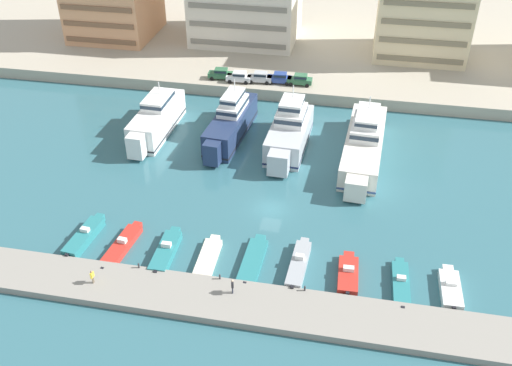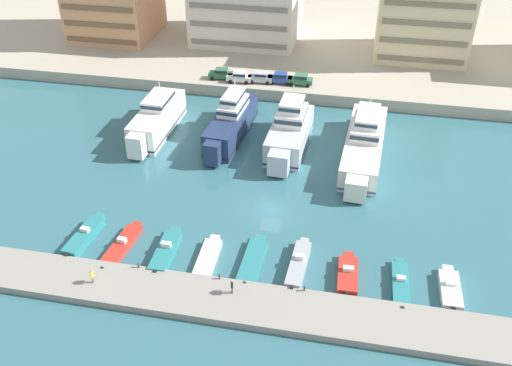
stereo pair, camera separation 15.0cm
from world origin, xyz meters
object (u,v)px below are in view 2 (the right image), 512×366
at_px(car_blue_center_left, 280,78).
at_px(pedestrian_mid_deck, 92,275).
at_px(motorboat_grey_center_right, 298,264).
at_px(car_green_far_left, 221,73).
at_px(motorboat_cream_center_left, 207,260).
at_px(car_white_left, 239,77).
at_px(pedestrian_near_edge, 232,285).
at_px(yacht_silver_mid_left, 290,131).
at_px(motorboat_teal_far_left, 85,236).
at_px(car_silver_mid_left, 260,77).
at_px(motorboat_red_left, 121,246).
at_px(motorboat_teal_right, 400,284).
at_px(motorboat_teal_mid_left, 166,251).
at_px(car_green_center, 300,79).
at_px(motorboat_white_far_right, 450,289).
at_px(motorboat_red_mid_right, 348,275).
at_px(yacht_navy_left, 231,122).
at_px(yacht_ivory_center_left, 364,142).
at_px(yacht_white_far_left, 157,119).
at_px(motorboat_teal_center, 253,261).

bearing_deg(car_blue_center_left, pedestrian_mid_deck, -103.14).
distance_m(motorboat_grey_center_right, car_green_far_left, 45.75).
distance_m(car_green_far_left, pedestrian_mid_deck, 48.64).
bearing_deg(motorboat_cream_center_left, car_blue_center_left, 88.59).
xyz_separation_m(car_white_left, pedestrian_near_edge, (9.54, -46.60, -1.07)).
height_order(yacht_silver_mid_left, motorboat_teal_far_left, yacht_silver_mid_left).
distance_m(car_white_left, car_silver_mid_left, 3.50).
xyz_separation_m(motorboat_red_left, car_silver_mid_left, (7.77, 42.21, 2.51)).
relative_size(motorboat_red_left, motorboat_teal_right, 1.14).
distance_m(yacht_silver_mid_left, motorboat_teal_mid_left, 27.49).
bearing_deg(car_blue_center_left, motorboat_cream_center_left, -91.41).
relative_size(car_green_center, pedestrian_near_edge, 2.37).
xyz_separation_m(motorboat_white_far_right, car_green_center, (-20.93, 42.34, 2.47)).
distance_m(motorboat_red_mid_right, car_green_center, 43.73).
xyz_separation_m(motorboat_teal_far_left, motorboat_teal_mid_left, (9.83, -0.59, -0.07)).
relative_size(yacht_navy_left, motorboat_white_far_right, 2.80).
xyz_separation_m(yacht_navy_left, car_silver_mid_left, (1.46, 15.35, 0.51)).
bearing_deg(motorboat_grey_center_right, yacht_navy_left, 117.21).
height_order(motorboat_cream_center_left, car_green_center, car_green_center).
relative_size(yacht_ivory_center_left, motorboat_red_left, 2.64).
height_order(yacht_ivory_center_left, motorboat_teal_mid_left, yacht_ivory_center_left).
bearing_deg(pedestrian_mid_deck, yacht_silver_mid_left, 64.13).
xyz_separation_m(car_green_far_left, pedestrian_mid_deck, (-1.38, -48.61, -1.14)).
bearing_deg(motorboat_white_far_right, car_silver_mid_left, 123.30).
xyz_separation_m(motorboat_teal_right, car_silver_mid_left, (-22.65, 42.32, 2.50)).
xyz_separation_m(yacht_silver_mid_left, motorboat_teal_right, (15.33, -25.76, -2.05)).
relative_size(motorboat_teal_far_left, motorboat_teal_mid_left, 1.00).
bearing_deg(car_white_left, car_green_center, 4.94).
bearing_deg(yacht_white_far_left, motorboat_teal_mid_left, -68.99).
height_order(yacht_white_far_left, yacht_silver_mid_left, yacht_silver_mid_left).
bearing_deg(motorboat_teal_mid_left, motorboat_red_left, -179.14).
bearing_deg(yacht_white_far_left, pedestrian_near_edge, -58.97).
distance_m(motorboat_teal_far_left, pedestrian_near_edge, 19.35).
xyz_separation_m(motorboat_teal_far_left, motorboat_teal_right, (35.06, -0.77, -0.16)).
distance_m(yacht_white_far_left, motorboat_teal_far_left, 25.36).
bearing_deg(car_green_far_left, car_white_left, -11.71).
bearing_deg(car_green_center, pedestrian_near_edge, -90.71).
height_order(motorboat_teal_far_left, motorboat_red_mid_right, motorboat_teal_far_left).
height_order(motorboat_cream_center_left, motorboat_teal_center, motorboat_teal_center).
bearing_deg(car_green_far_left, motorboat_white_far_right, -50.82).
height_order(car_green_center, pedestrian_mid_deck, car_green_center).
bearing_deg(motorboat_white_far_right, car_green_center, 116.30).
bearing_deg(yacht_white_far_left, car_green_center, 40.84).
bearing_deg(pedestrian_near_edge, motorboat_teal_far_left, 163.15).
bearing_deg(car_blue_center_left, motorboat_white_far_right, -60.11).
bearing_deg(car_white_left, yacht_white_far_left, -119.97).
xyz_separation_m(motorboat_teal_center, motorboat_red_mid_right, (10.19, -0.38, 0.14)).
xyz_separation_m(motorboat_teal_right, pedestrian_mid_deck, (-30.80, -6.15, 1.35)).
bearing_deg(pedestrian_near_edge, motorboat_teal_center, 79.79).
bearing_deg(yacht_navy_left, motorboat_red_left, -103.23).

